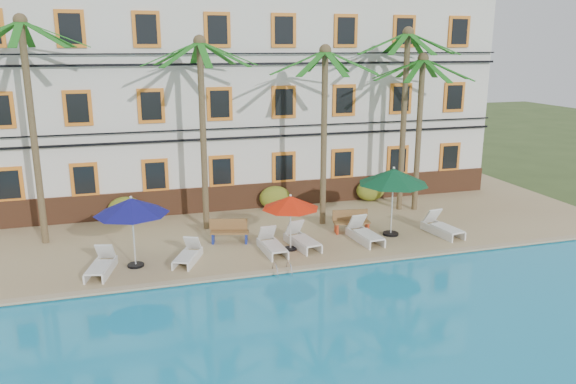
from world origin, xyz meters
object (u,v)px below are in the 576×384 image
object	(u,v)px
palm_d	(405,95)
umbrella_green	(393,177)
lounger_a	(101,265)
lounger_b	(188,255)
bench_left	(230,231)
palm_b	(202,107)
palm_a	(30,101)
palm_c	(324,110)
lounger_c	(272,245)
palm_e	(420,109)
pool_ladder	(282,273)
umbrella_red	(290,203)
lounger_d	(302,239)
lounger_e	(365,233)
umbrella_blue	(132,206)
lounger_f	(442,227)
bench_right	(351,221)

from	to	relation	value
palm_d	umbrella_green	xyz separation A→B (m)	(-2.08, -3.30, -2.92)
lounger_a	lounger_b	distance (m)	2.97
umbrella_green	bench_left	size ratio (longest dim) A/B	1.83
palm_b	lounger_a	world-z (taller)	palm_b
palm_a	palm_c	xyz separation A→B (m)	(11.34, -0.77, -0.61)
umbrella_green	lounger_c	size ratio (longest dim) A/B	1.48
palm_e	pool_ladder	world-z (taller)	palm_e
lounger_b	bench_left	xyz separation A→B (m)	(1.84, 1.65, 0.20)
lounger_b	palm_d	bearing A→B (deg)	20.62
palm_c	pool_ladder	size ratio (longest dim) A/B	10.22
palm_d	lounger_b	world-z (taller)	palm_d
palm_c	umbrella_green	world-z (taller)	palm_c
lounger_c	pool_ladder	size ratio (longest dim) A/B	2.61
lounger_c	bench_left	xyz separation A→B (m)	(-1.31, 1.56, 0.18)
umbrella_red	lounger_d	bearing A→B (deg)	19.91
palm_a	umbrella_red	bearing A→B (deg)	-21.12
umbrella_red	lounger_a	xyz separation A→B (m)	(-6.85, -0.35, -1.57)
lounger_a	lounger_e	bearing A→B (deg)	2.71
lounger_b	lounger_c	bearing A→B (deg)	1.63
palm_a	bench_left	xyz separation A→B (m)	(7.00, -2.00, -5.08)
lounger_b	lounger_d	xyz separation A→B (m)	(4.41, 0.34, 0.04)
palm_c	umbrella_blue	world-z (taller)	palm_c
lounger_f	bench_left	world-z (taller)	lounger_f
umbrella_blue	bench_left	world-z (taller)	umbrella_blue
lounger_a	bench_right	xyz separation A→B (m)	(9.90, 1.66, 0.18)
lounger_a	lounger_f	world-z (taller)	lounger_f
pool_ladder	lounger_c	bearing A→B (deg)	85.16
palm_c	umbrella_red	size ratio (longest dim) A/B	3.48
lounger_b	lounger_d	world-z (taller)	lounger_d
palm_b	lounger_d	size ratio (longest dim) A/B	3.86
bench_left	palm_b	bearing A→B (deg)	107.47
lounger_c	bench_right	bearing A→B (deg)	19.94
bench_right	lounger_b	bearing A→B (deg)	-168.08
lounger_c	palm_d	bearing A→B (deg)	27.78
umbrella_green	lounger_d	size ratio (longest dim) A/B	1.39
lounger_c	lounger_d	distance (m)	1.29
lounger_c	umbrella_red	bearing A→B (deg)	4.65
palm_a	umbrella_blue	world-z (taller)	palm_a
palm_e	lounger_a	bearing A→B (deg)	-164.50
palm_a	umbrella_blue	xyz separation A→B (m)	(3.34, -3.55, -3.35)
lounger_d	bench_left	world-z (taller)	lounger_d
palm_c	umbrella_blue	distance (m)	8.90
palm_a	bench_right	xyz separation A→B (m)	(12.10, -2.18, -5.08)
pool_ladder	palm_e	bearing A→B (deg)	34.66
palm_c	lounger_e	bearing A→B (deg)	-72.31
palm_b	palm_d	world-z (taller)	palm_d
bench_right	palm_a	bearing A→B (deg)	169.78
umbrella_blue	bench_right	size ratio (longest dim) A/B	1.66
umbrella_red	bench_right	size ratio (longest dim) A/B	1.41
palm_e	pool_ladder	xyz separation A→B (m)	(-8.14, -5.62, -4.73)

